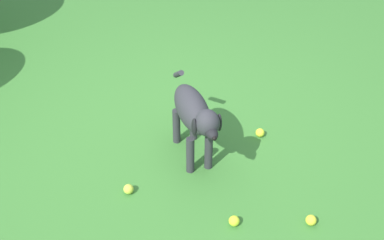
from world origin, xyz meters
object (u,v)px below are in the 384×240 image
(dog, at_px, (194,114))
(tennis_ball_1, at_px, (234,221))
(tennis_ball_0, at_px, (311,220))
(tennis_ball_3, at_px, (129,189))
(tennis_ball_4, at_px, (260,133))

(dog, bearing_deg, tennis_ball_1, 3.78)
(tennis_ball_0, relative_size, tennis_ball_3, 1.00)
(dog, height_order, tennis_ball_0, dog)
(tennis_ball_0, xyz_separation_m, tennis_ball_4, (-0.85, -0.24, 0.00))
(dog, bearing_deg, tennis_ball_3, -68.39)
(tennis_ball_4, bearing_deg, tennis_ball_0, 15.92)
(dog, relative_size, tennis_ball_4, 12.35)
(tennis_ball_4, bearing_deg, dog, -61.04)
(tennis_ball_4, bearing_deg, tennis_ball_3, -54.96)
(dog, distance_m, tennis_ball_1, 0.74)
(tennis_ball_0, distance_m, tennis_ball_4, 0.88)
(tennis_ball_1, relative_size, tennis_ball_4, 1.00)
(dog, xyz_separation_m, tennis_ball_3, (0.36, -0.41, -0.35))
(tennis_ball_1, bearing_deg, dog, -156.68)
(tennis_ball_0, xyz_separation_m, tennis_ball_3, (-0.22, -1.13, 0.00))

